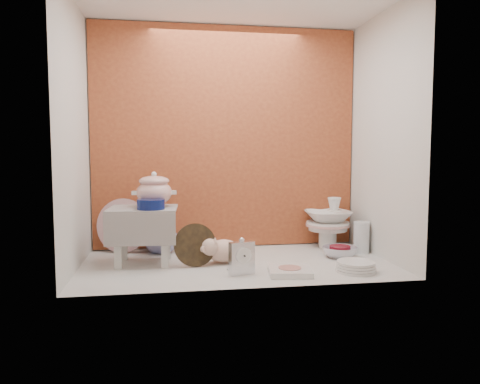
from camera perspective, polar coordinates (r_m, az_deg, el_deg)
The scene contains 17 objects.
ground at distance 2.72m, azimuth -0.35°, elevation -8.88°, with size 1.80×1.80×0.00m, color silver.
niche_shell at distance 2.83m, azimuth -0.93°, elevation 10.61°, with size 1.86×1.03×1.53m.
step_stool at distance 2.74m, azimuth -11.94°, elevation -5.34°, with size 0.39×0.34×0.33m, color silver, non-canonical shape.
soup_tureen at distance 2.75m, azimuth -10.64°, elevation 0.36°, with size 0.25×0.25×0.21m, color white, non-canonical shape.
cobalt_bowl at distance 2.63m, azimuth -11.04°, elevation -1.50°, with size 0.16×0.16×0.06m, color #0B1754.
floral_platter at distance 3.08m, azimuth -14.40°, elevation -4.07°, with size 0.35×0.08×0.35m, color white, non-canonical shape.
blue_white_vase at distance 3.03m, azimuth -9.82°, elevation -5.27°, with size 0.22×0.22×0.23m, color white.
lacquer_tray at distance 2.64m, azimuth -5.60°, elevation -6.61°, with size 0.25×0.06×0.25m, color black, non-canonical shape.
mantel_clock at distance 2.46m, azimuth 0.22°, elevation -8.03°, with size 0.13×0.05×0.20m, color silver.
plush_pig at distance 2.71m, azimuth -2.07°, elevation -7.30°, with size 0.25×0.17×0.15m, color beige.
teacup_saucer at distance 2.59m, azimuth -0.01°, elevation -9.49°, with size 0.15×0.15×0.01m, color white.
gold_rim_teacup at distance 2.58m, azimuth -0.01°, elevation -8.29°, with size 0.13×0.13×0.10m, color white.
lattice_dish at distance 2.51m, azimuth 6.22°, elevation -9.76°, with size 0.22×0.22×0.03m, color white.
dinner_plate_stack at distance 2.61m, azimuth 14.24°, elevation -8.98°, with size 0.22×0.22×0.06m, color white.
crystal_bowl at distance 2.93m, azimuth 12.34°, elevation -7.33°, with size 0.21×0.21×0.07m, color silver.
clear_glass_vase at distance 3.08m, azimuth 14.89°, elevation -5.48°, with size 0.10×0.10×0.20m, color silver.
porcelain_tower at distance 3.18m, azimuth 10.89°, elevation -3.77°, with size 0.30×0.30×0.35m, color white, non-canonical shape.
Camera 1 is at (-0.40, -2.61, 0.65)m, focal length 34.23 mm.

